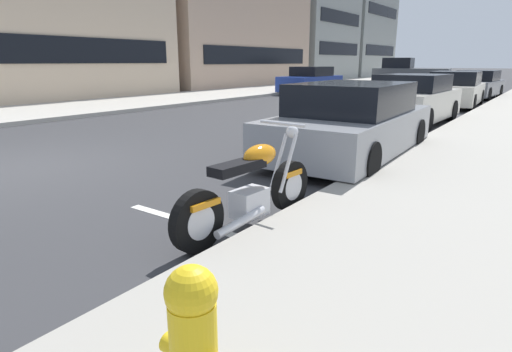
{
  "coord_description": "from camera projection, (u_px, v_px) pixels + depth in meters",
  "views": [
    {
      "loc": [
        -3.19,
        -7.41,
        1.77
      ],
      "look_at": [
        0.46,
        -4.82,
        0.54
      ],
      "focal_mm": 29.42,
      "sensor_mm": 36.0,
      "label": 1
    }
  ],
  "objects": [
    {
      "name": "crossing_truck",
      "position": [
        408.0,
        72.0,
        32.82
      ],
      "size": [
        2.54,
        5.75,
        2.06
      ],
      "rotation": [
        0.0,
        0.0,
        1.67
      ],
      "color": "#4C5156",
      "rests_on": "ground"
    },
    {
      "name": "sidewalk_far_curb",
      "position": [
        189.0,
        97.0,
        20.7
      ],
      "size": [
        120.0,
        5.0,
        0.14
      ],
      "primitive_type": "cube",
      "color": "#ADA89E",
      "rests_on": "ground"
    },
    {
      "name": "fire_hydrant",
      "position": [
        193.0,
        340.0,
        1.89
      ],
      "size": [
        0.24,
        0.36,
        0.78
      ],
      "color": "gold",
      "rests_on": "sidewalk_near_curb"
    },
    {
      "name": "ground_plane",
      "position": [
        10.0,
        169.0,
        7.12
      ],
      "size": [
        260.0,
        260.0,
        0.0
      ],
      "primitive_type": "plane",
      "color": "#333335"
    },
    {
      "name": "car_opposite_curb",
      "position": [
        311.0,
        81.0,
        23.91
      ],
      "size": [
        4.55,
        1.98,
        1.49
      ],
      "rotation": [
        0.0,
        0.0,
        3.11
      ],
      "color": "navy",
      "rests_on": "ground"
    },
    {
      "name": "townhouse_corner_block",
      "position": [
        213.0,
        17.0,
        30.59
      ],
      "size": [
        13.9,
        8.65,
        9.84
      ],
      "color": "tan",
      "rests_on": "ground"
    },
    {
      "name": "parked_motorcycle",
      "position": [
        251.0,
        191.0,
        4.52
      ],
      "size": [
        2.15,
        0.62,
        1.11
      ],
      "rotation": [
        0.0,
        0.0,
        -0.07
      ],
      "color": "black",
      "rests_on": "ground"
    },
    {
      "name": "townhouse_mid_block",
      "position": [
        299.0,
        10.0,
        40.33
      ],
      "size": [
        9.72,
        8.98,
        13.19
      ],
      "color": "#939993",
      "rests_on": "ground"
    },
    {
      "name": "townhouse_far_uphill",
      "position": [
        338.0,
        18.0,
        49.45
      ],
      "size": [
        10.54,
        10.99,
        13.52
      ],
      "color": "#939993",
      "rests_on": "ground"
    },
    {
      "name": "parked_car_far_down_curb",
      "position": [
        352.0,
        123.0,
        7.88
      ],
      "size": [
        4.57,
        2.04,
        1.39
      ],
      "rotation": [
        0.0,
        0.0,
        0.03
      ],
      "color": "gray",
      "rests_on": "ground"
    },
    {
      "name": "parked_car_at_intersection",
      "position": [
        455.0,
        90.0,
        16.95
      ],
      "size": [
        4.51,
        2.02,
        1.4
      ],
      "rotation": [
        0.0,
        0.0,
        0.05
      ],
      "color": "beige",
      "rests_on": "ground"
    },
    {
      "name": "parked_car_mid_block",
      "position": [
        411.0,
        100.0,
        12.3
      ],
      "size": [
        4.19,
        2.0,
        1.42
      ],
      "rotation": [
        0.0,
        0.0,
        -0.03
      ],
      "color": "beige",
      "rests_on": "ground"
    },
    {
      "name": "parked_car_across_street",
      "position": [
        477.0,
        85.0,
        20.97
      ],
      "size": [
        4.61,
        1.99,
        1.35
      ],
      "rotation": [
        0.0,
        0.0,
        -0.05
      ],
      "color": "#4C515B",
      "rests_on": "ground"
    },
    {
      "name": "parking_stall_stripe",
      "position": [
        199.0,
        225.0,
        4.69
      ],
      "size": [
        0.12,
        2.2,
        0.01
      ],
      "primitive_type": "cube",
      "color": "silver",
      "rests_on": "ground"
    }
  ]
}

